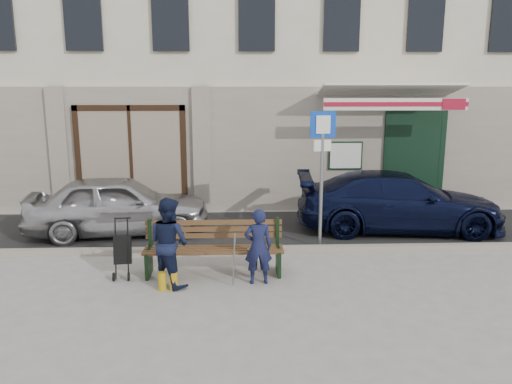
{
  "coord_description": "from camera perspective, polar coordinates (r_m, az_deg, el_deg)",
  "views": [
    {
      "loc": [
        -0.53,
        -7.84,
        3.21
      ],
      "look_at": [
        -0.15,
        1.6,
        1.2
      ],
      "focal_mm": 35.0,
      "sensor_mm": 36.0,
      "label": 1
    }
  ],
  "objects": [
    {
      "name": "ground",
      "position": [
        8.49,
        1.47,
        -10.21
      ],
      "size": [
        80.0,
        80.0,
        0.0
      ],
      "primitive_type": "plane",
      "color": "#9E9991",
      "rests_on": "ground"
    },
    {
      "name": "asphalt_lane",
      "position": [
        11.41,
        0.46,
        -4.3
      ],
      "size": [
        60.0,
        3.2,
        0.01
      ],
      "primitive_type": "cube",
      "color": "#282828",
      "rests_on": "ground"
    },
    {
      "name": "curb",
      "position": [
        9.87,
        0.9,
        -6.6
      ],
      "size": [
        60.0,
        0.18,
        0.12
      ],
      "primitive_type": "cube",
      "color": "#9E9384",
      "rests_on": "ground"
    },
    {
      "name": "building",
      "position": [
        16.4,
        -0.43,
        18.18
      ],
      "size": [
        20.0,
        8.27,
        10.0
      ],
      "color": "beige",
      "rests_on": "ground"
    },
    {
      "name": "car_silver",
      "position": [
        11.33,
        -15.43,
        -1.43
      ],
      "size": [
        4.05,
        2.03,
        1.32
      ],
      "primitive_type": "imported",
      "rotation": [
        0.0,
        0.0,
        1.69
      ],
      "color": "#AEAEB2",
      "rests_on": "ground"
    },
    {
      "name": "car_navy",
      "position": [
        11.69,
        16.0,
        -1.06
      ],
      "size": [
        4.7,
        2.22,
        1.32
      ],
      "primitive_type": "imported",
      "rotation": [
        0.0,
        0.0,
        1.49
      ],
      "color": "black",
      "rests_on": "ground"
    },
    {
      "name": "parking_sign",
      "position": [
        9.85,
        7.56,
        3.93
      ],
      "size": [
        0.51,
        0.11,
        2.74
      ],
      "rotation": [
        0.0,
        0.0,
        0.15
      ],
      "color": "gray",
      "rests_on": "ground"
    },
    {
      "name": "bench",
      "position": [
        8.69,
        -5.16,
        -6.51
      ],
      "size": [
        2.4,
        1.17,
        0.98
      ],
      "color": "brown",
      "rests_on": "ground"
    },
    {
      "name": "man",
      "position": [
        8.23,
        0.25,
        -6.24
      ],
      "size": [
        0.48,
        0.33,
        1.27
      ],
      "primitive_type": "imported",
      "rotation": [
        0.0,
        0.0,
        3.21
      ],
      "color": "#151A3B",
      "rests_on": "ground"
    },
    {
      "name": "woman",
      "position": [
        8.23,
        -9.92,
        -5.66
      ],
      "size": [
        0.91,
        0.88,
        1.47
      ],
      "primitive_type": "imported",
      "rotation": [
        0.0,
        0.0,
        2.46
      ],
      "color": "#121833",
      "rests_on": "ground"
    },
    {
      "name": "stroller",
      "position": [
        8.85,
        -15.01,
        -6.59
      ],
      "size": [
        0.32,
        0.44,
        1.01
      ],
      "rotation": [
        0.0,
        0.0,
        0.11
      ],
      "color": "black",
      "rests_on": "ground"
    }
  ]
}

